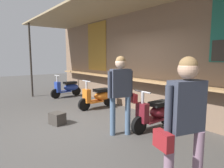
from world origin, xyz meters
TOP-DOWN VIEW (x-y plane):
  - ground_plane at (0.00, 0.00)m, footprint 31.28×31.28m
  - market_stall_facade at (-0.00, 1.86)m, footprint 11.17×2.39m
  - scooter_blue at (-3.72, 1.08)m, footprint 0.49×1.40m
  - scooter_orange at (-1.28, 1.08)m, footprint 0.46×1.40m
  - scooter_maroon at (1.20, 1.08)m, footprint 0.46×1.40m
  - shopper_with_handbag at (2.97, -0.55)m, footprint 0.37×0.68m
  - shopper_browsing at (0.98, 0.15)m, footprint 0.35×0.69m
  - merchandise_crate at (-0.54, -0.70)m, footprint 0.43×0.38m

SIDE VIEW (x-z plane):
  - ground_plane at x=0.00m, z-range 0.00..0.00m
  - merchandise_crate at x=-0.54m, z-range 0.00..0.30m
  - scooter_blue at x=-3.72m, z-range -0.10..0.87m
  - scooter_orange at x=-1.28m, z-range -0.10..0.87m
  - scooter_maroon at x=1.20m, z-range -0.10..0.87m
  - shopper_with_handbag at x=2.97m, z-range 0.20..1.92m
  - shopper_browsing at x=0.98m, z-range 0.20..1.93m
  - market_stall_facade at x=0.00m, z-range 0.18..3.54m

